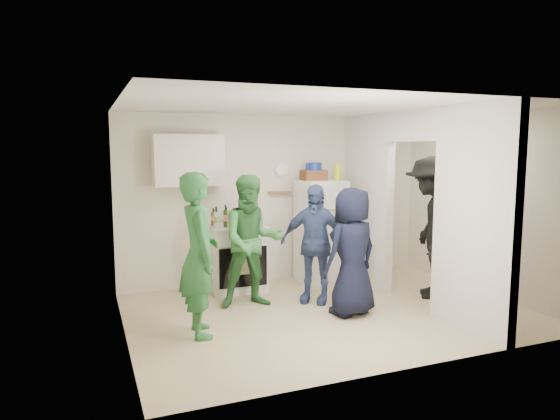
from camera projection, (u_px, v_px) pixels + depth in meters
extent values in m
plane|color=#BFB086|center=(328.00, 312.00, 6.17)|extent=(4.80, 4.80, 0.00)
plane|color=silver|center=(278.00, 199.00, 7.59)|extent=(4.80, 0.00, 4.80)
plane|color=silver|center=(417.00, 235.00, 4.45)|extent=(4.80, 0.00, 4.80)
plane|color=silver|center=(122.00, 223.00, 5.14)|extent=(0.00, 3.40, 3.40)
plane|color=silver|center=(484.00, 204.00, 6.89)|extent=(0.00, 3.40, 3.40)
plane|color=white|center=(331.00, 107.00, 5.86)|extent=(4.80, 4.80, 0.00)
cube|color=silver|center=(367.00, 200.00, 7.47)|extent=(0.12, 1.20, 2.50)
cube|color=silver|center=(474.00, 219.00, 5.44)|extent=(0.12, 1.20, 2.50)
cube|color=silver|center=(415.00, 126.00, 6.32)|extent=(0.12, 1.00, 0.40)
cube|color=white|center=(236.00, 258.00, 7.10)|extent=(0.78, 0.65, 0.93)
cube|color=silver|center=(188.00, 160.00, 6.83)|extent=(0.95, 0.34, 0.70)
cube|color=white|center=(321.00, 231.00, 7.51)|extent=(0.63, 0.62, 1.54)
cube|color=brown|center=(314.00, 175.00, 7.42)|extent=(0.35, 0.25, 0.15)
cylinder|color=navy|center=(314.00, 166.00, 7.40)|extent=(0.24, 0.24, 0.11)
cylinder|color=#C9DA12|center=(338.00, 172.00, 7.39)|extent=(0.09, 0.09, 0.25)
cylinder|color=white|center=(282.00, 169.00, 7.53)|extent=(0.22, 0.02, 0.22)
cube|color=olive|center=(279.00, 192.00, 7.53)|extent=(0.35, 0.08, 0.03)
cube|color=black|center=(474.00, 174.00, 7.02)|extent=(0.03, 0.70, 0.80)
cube|color=white|center=(473.00, 174.00, 7.01)|extent=(0.04, 0.76, 0.86)
cube|color=white|center=(473.00, 149.00, 6.96)|extent=(0.04, 0.82, 0.18)
cylinder|color=gold|center=(232.00, 219.00, 6.78)|extent=(0.09, 0.09, 0.25)
cylinder|color=red|center=(255.00, 222.00, 6.93)|extent=(0.09, 0.09, 0.12)
imported|color=#30783D|center=(199.00, 255.00, 5.34)|extent=(0.45, 0.66, 1.77)
imported|color=#3B864C|center=(252.00, 241.00, 6.32)|extent=(0.89, 0.73, 1.68)
imported|color=#3D5286|center=(314.00, 243.00, 6.51)|extent=(0.95, 0.88, 1.56)
imported|color=black|center=(352.00, 252.00, 6.00)|extent=(0.86, 0.67, 1.55)
imported|color=black|center=(431.00, 227.00, 6.73)|extent=(1.26, 1.43, 1.92)
cylinder|color=brown|center=(213.00, 217.00, 7.03)|extent=(0.07, 0.07, 0.25)
cylinder|color=#2B511B|center=(225.00, 216.00, 6.87)|extent=(0.06, 0.06, 0.31)
cylinder|color=silver|center=(227.00, 216.00, 7.14)|extent=(0.06, 0.06, 0.25)
cylinder|color=brown|center=(240.00, 216.00, 6.99)|extent=(0.06, 0.06, 0.28)
cylinder|color=#A7AEB9|center=(240.00, 214.00, 7.23)|extent=(0.07, 0.07, 0.28)
cylinder|color=#123417|center=(248.00, 214.00, 7.12)|extent=(0.07, 0.07, 0.29)
cylinder|color=olive|center=(250.00, 214.00, 7.25)|extent=(0.07, 0.07, 0.28)
cylinder|color=silver|center=(216.00, 217.00, 6.80)|extent=(0.08, 0.08, 0.29)
cylinder|color=#53320E|center=(239.00, 214.00, 7.12)|extent=(0.06, 0.06, 0.29)
cylinder|color=#28591E|center=(257.00, 214.00, 7.03)|extent=(0.06, 0.06, 0.31)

